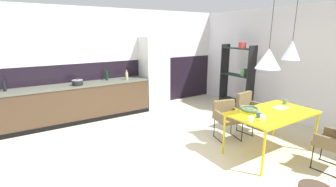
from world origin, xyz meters
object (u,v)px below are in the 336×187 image
object	(u,v)px
dining_table	(272,115)
mug_white_ceramic	(259,115)
bottle_spice_small	(127,76)
open_shelf_unit	(238,77)
fruit_bowl	(249,109)
bottle_vinegar_dark	(107,76)
mug_short_terracotta	(263,118)
cooking_pot	(77,83)
mug_dark_espresso	(251,119)
refrigerator_column	(154,73)
bottle_wine_green	(4,86)
pendant_lamp_over_table_far	(292,50)
open_book	(280,108)
pendant_lamp_over_table_near	(268,59)
armchair_head_of_table	(227,114)
armchair_by_stool	(248,107)
mug_tall_blue	(285,102)

from	to	relation	value
dining_table	mug_white_ceramic	bearing A→B (deg)	-173.99
bottle_spice_small	open_shelf_unit	world-z (taller)	open_shelf_unit
fruit_bowl	bottle_vinegar_dark	world-z (taller)	bottle_vinegar_dark
dining_table	mug_white_ceramic	size ratio (longest dim) A/B	13.45
mug_short_terracotta	cooking_pot	xyz separation A→B (m)	(-1.98, 3.50, 0.15)
dining_table	cooking_pot	xyz separation A→B (m)	(-2.48, 3.33, 0.25)
fruit_bowl	mug_dark_espresso	world-z (taller)	mug_dark_espresso
fruit_bowl	refrigerator_column	bearing A→B (deg)	91.27
bottle_spice_small	bottle_wine_green	world-z (taller)	bottle_wine_green
refrigerator_column	pendant_lamp_over_table_far	bearing A→B (deg)	-78.64
mug_dark_espresso	bottle_wine_green	size ratio (longest dim) A/B	0.40
open_book	cooking_pot	world-z (taller)	cooking_pot
dining_table	pendant_lamp_over_table_near	distance (m)	1.02
mug_dark_espresso	bottle_wine_green	distance (m)	4.84
open_shelf_unit	bottle_spice_small	bearing A→B (deg)	-117.07
dining_table	mug_white_ceramic	distance (m)	0.45
fruit_bowl	mug_short_terracotta	xyz separation A→B (m)	(-0.17, -0.40, 0.00)
open_book	bottle_vinegar_dark	world-z (taller)	bottle_vinegar_dark
mug_dark_espresso	refrigerator_column	bearing A→B (deg)	85.37
bottle_wine_green	mug_dark_espresso	bearing A→B (deg)	-48.65
mug_white_ceramic	open_shelf_unit	distance (m)	2.76
mug_dark_espresso	fruit_bowl	bearing A→B (deg)	42.77
mug_white_ceramic	mug_short_terracotta	xyz separation A→B (m)	(-0.06, -0.12, 0.01)
dining_table	mug_dark_espresso	distance (m)	0.69
refrigerator_column	mug_white_ceramic	distance (m)	3.51
bottle_spice_small	dining_table	bearing A→B (deg)	-69.74
mug_short_terracotta	pendant_lamp_over_table_near	distance (m)	0.91
mug_dark_espresso	bottle_vinegar_dark	xyz separation A→B (m)	(-1.03, 3.67, 0.21)
refrigerator_column	pendant_lamp_over_table_far	distance (m)	3.63
bottle_wine_green	open_shelf_unit	bearing A→B (deg)	-15.91
armchair_head_of_table	mug_short_terracotta	size ratio (longest dim) A/B	6.40
mug_short_terracotta	dining_table	bearing A→B (deg)	18.70
refrigerator_column	fruit_bowl	world-z (taller)	refrigerator_column
cooking_pot	bottle_spice_small	world-z (taller)	bottle_spice_small
pendant_lamp_over_table_far	refrigerator_column	bearing A→B (deg)	101.36
bottle_vinegar_dark	pendant_lamp_over_table_near	world-z (taller)	pendant_lamp_over_table_near
armchair_by_stool	bottle_spice_small	distance (m)	3.06
dining_table	mug_tall_blue	distance (m)	0.65
fruit_bowl	mug_tall_blue	xyz separation A→B (m)	(0.94, -0.06, -0.00)
bottle_wine_green	pendant_lamp_over_table_far	distance (m)	5.54
mug_white_ceramic	bottle_vinegar_dark	size ratio (longest dim) A/B	0.41
open_shelf_unit	pendant_lamp_over_table_near	xyz separation A→B (m)	(-1.69, -2.05, 0.76)
refrigerator_column	armchair_by_stool	distance (m)	2.74
refrigerator_column	dining_table	size ratio (longest dim) A/B	1.30
armchair_by_stool	bottle_spice_small	bearing A→B (deg)	-61.47
armchair_by_stool	pendant_lamp_over_table_near	xyz separation A→B (m)	(-0.79, -0.92, 1.16)
refrigerator_column	pendant_lamp_over_table_near	bearing A→B (deg)	-88.53
refrigerator_column	open_book	xyz separation A→B (m)	(0.72, -3.38, -0.22)
pendant_lamp_over_table_far	bottle_vinegar_dark	bearing A→B (deg)	119.31
mug_white_ceramic	cooking_pot	world-z (taller)	cooking_pot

